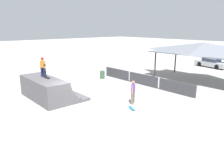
{
  "coord_description": "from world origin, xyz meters",
  "views": [
    {
      "loc": [
        12.86,
        -7.63,
        5.5
      ],
      "look_at": [
        -0.24,
        3.8,
        0.92
      ],
      "focal_mm": 35.0,
      "sensor_mm": 36.0,
      "label": 1
    }
  ],
  "objects_px": {
    "skater_on_deck": "(43,66)",
    "skateboard_on_ground": "(132,108)",
    "trash_bin": "(102,75)",
    "skateboard_on_deck": "(47,77)",
    "bystander_walking": "(133,91)",
    "parked_car_silver": "(212,63)"
  },
  "relations": [
    {
      "from": "skater_on_deck",
      "to": "skateboard_on_ground",
      "type": "distance_m",
      "value": 7.63
    },
    {
      "from": "skater_on_deck",
      "to": "trash_bin",
      "type": "xyz_separation_m",
      "value": [
        -2.12,
        7.55,
        -2.15
      ]
    },
    {
      "from": "skater_on_deck",
      "to": "skateboard_on_deck",
      "type": "bearing_deg",
      "value": -9.87
    },
    {
      "from": "trash_bin",
      "to": "skateboard_on_ground",
      "type": "bearing_deg",
      "value": -26.3
    },
    {
      "from": "bystander_walking",
      "to": "trash_bin",
      "type": "bearing_deg",
      "value": 35.96
    },
    {
      "from": "skater_on_deck",
      "to": "skateboard_on_ground",
      "type": "height_order",
      "value": "skater_on_deck"
    },
    {
      "from": "skateboard_on_ground",
      "to": "skateboard_on_deck",
      "type": "bearing_deg",
      "value": -124.21
    },
    {
      "from": "skateboard_on_deck",
      "to": "parked_car_silver",
      "type": "height_order",
      "value": "skateboard_on_deck"
    },
    {
      "from": "skateboard_on_deck",
      "to": "bystander_walking",
      "type": "xyz_separation_m",
      "value": [
        5.11,
        4.22,
        -0.77
      ]
    },
    {
      "from": "skateboard_on_ground",
      "to": "trash_bin",
      "type": "xyz_separation_m",
      "value": [
        -8.49,
        4.2,
        0.37
      ]
    },
    {
      "from": "skater_on_deck",
      "to": "skateboard_on_deck",
      "type": "xyz_separation_m",
      "value": [
        0.5,
        0.02,
        -0.84
      ]
    },
    {
      "from": "skateboard_on_ground",
      "to": "parked_car_silver",
      "type": "relative_size",
      "value": 0.17
    },
    {
      "from": "skateboard_on_ground",
      "to": "trash_bin",
      "type": "relative_size",
      "value": 0.99
    },
    {
      "from": "skater_on_deck",
      "to": "parked_car_silver",
      "type": "height_order",
      "value": "skater_on_deck"
    },
    {
      "from": "trash_bin",
      "to": "parked_car_silver",
      "type": "height_order",
      "value": "parked_car_silver"
    },
    {
      "from": "skateboard_on_deck",
      "to": "skateboard_on_ground",
      "type": "distance_m",
      "value": 6.95
    },
    {
      "from": "skateboard_on_ground",
      "to": "parked_car_silver",
      "type": "height_order",
      "value": "parked_car_silver"
    },
    {
      "from": "skater_on_deck",
      "to": "trash_bin",
      "type": "bearing_deg",
      "value": 93.0
    },
    {
      "from": "bystander_walking",
      "to": "trash_bin",
      "type": "height_order",
      "value": "bystander_walking"
    },
    {
      "from": "skateboard_on_deck",
      "to": "trash_bin",
      "type": "relative_size",
      "value": 0.97
    },
    {
      "from": "skateboard_on_ground",
      "to": "parked_car_silver",
      "type": "xyz_separation_m",
      "value": [
        -3.83,
        19.95,
        0.54
      ]
    },
    {
      "from": "skater_on_deck",
      "to": "bystander_walking",
      "type": "relative_size",
      "value": 0.9
    }
  ]
}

